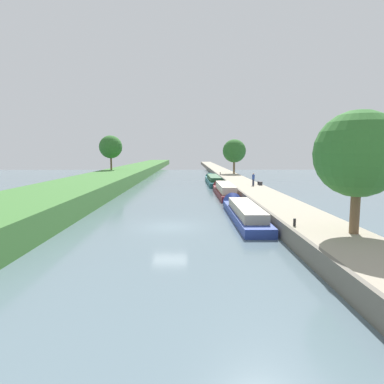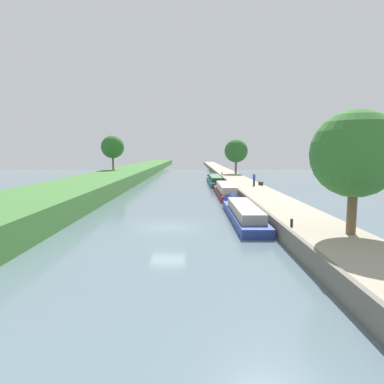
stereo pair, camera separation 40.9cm
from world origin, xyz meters
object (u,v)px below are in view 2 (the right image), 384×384
(narrowboat_blue, at_px, (242,212))
(park_bench, at_px, (261,182))
(narrowboat_maroon, at_px, (225,190))
(narrowboat_teal, at_px, (214,180))
(mooring_bollard_far, at_px, (222,173))
(mooring_bollard_near, at_px, (292,223))
(person_walking, at_px, (254,179))

(narrowboat_blue, bearing_deg, park_bench, 73.65)
(narrowboat_maroon, xyz_separation_m, park_bench, (5.05, 2.29, 0.78))
(narrowboat_teal, bearing_deg, narrowboat_maroon, -89.04)
(mooring_bollard_far, bearing_deg, park_bench, -81.13)
(narrowboat_maroon, bearing_deg, mooring_bollard_near, -85.69)
(narrowboat_blue, distance_m, park_bench, 18.12)
(mooring_bollard_near, height_order, mooring_bollard_far, same)
(mooring_bollard_far, bearing_deg, narrowboat_blue, -92.63)
(person_walking, relative_size, mooring_bollard_near, 3.69)
(person_walking, distance_m, mooring_bollard_near, 24.44)
(narrowboat_maroon, relative_size, narrowboat_teal, 0.84)
(narrowboat_teal, bearing_deg, person_walking, -73.48)
(narrowboat_teal, height_order, park_bench, park_bench)
(park_bench, bearing_deg, narrowboat_teal, 111.58)
(person_walking, bearing_deg, narrowboat_maroon, -160.37)
(park_bench, bearing_deg, mooring_bollard_far, 98.87)
(narrowboat_blue, bearing_deg, narrowboat_teal, 90.40)
(narrowboat_teal, distance_m, mooring_bollard_far, 8.11)
(person_walking, height_order, mooring_bollard_far, person_walking)
(person_walking, xyz_separation_m, park_bench, (1.07, 0.87, -0.53))
(person_walking, distance_m, park_bench, 1.48)
(narrowboat_maroon, xyz_separation_m, mooring_bollard_far, (1.73, 23.55, 0.65))
(narrowboat_teal, height_order, person_walking, person_walking)
(narrowboat_maroon, distance_m, mooring_bollard_near, 22.98)
(narrowboat_teal, xyz_separation_m, park_bench, (5.31, -13.43, 0.79))
(person_walking, relative_size, park_bench, 1.11)
(mooring_bollard_near, bearing_deg, narrowboat_teal, 92.95)
(narrowboat_blue, bearing_deg, person_walking, 76.29)
(narrowboat_maroon, relative_size, mooring_bollard_far, 31.00)
(park_bench, bearing_deg, mooring_bollard_near, -97.50)
(narrowboat_maroon, distance_m, park_bench, 5.60)
(narrowboat_blue, height_order, mooring_bollard_far, mooring_bollard_far)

